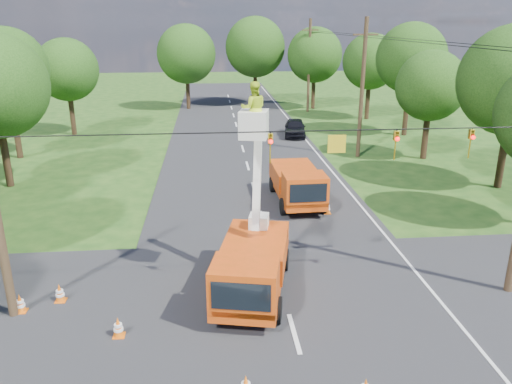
{
  "coord_description": "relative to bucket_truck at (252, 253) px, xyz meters",
  "views": [
    {
      "loc": [
        -2.51,
        -13.69,
        9.66
      ],
      "look_at": [
        -0.62,
        6.84,
        2.6
      ],
      "focal_mm": 35.0,
      "sensor_mm": 36.0,
      "label": 1
    }
  ],
  "objects": [
    {
      "name": "tree_far_a",
      "position": [
        -3.86,
        42.31,
        4.53
      ],
      "size": [
        6.6,
        6.6,
        9.5
      ],
      "color": "#382616",
      "rests_on": "ground"
    },
    {
      "name": "tree_far_b",
      "position": [
        4.14,
        44.31,
        5.15
      ],
      "size": [
        7.0,
        7.0,
        10.32
      ],
      "color": "#382616",
      "rests_on": "ground"
    },
    {
      "name": "traffic_cone_2",
      "position": [
        1.56,
        4.52,
        -1.3
      ],
      "size": [
        0.38,
        0.38,
        0.71
      ],
      "color": "#E15D0B",
      "rests_on": "ground"
    },
    {
      "name": "pole_right_mid",
      "position": [
        9.64,
        19.31,
        3.44
      ],
      "size": [
        1.8,
        0.3,
        10.0
      ],
      "color": "#4C3823",
      "rests_on": "ground"
    },
    {
      "name": "tree_left_f",
      "position": [
        -13.66,
        29.31,
        4.02
      ],
      "size": [
        5.4,
        5.4,
        8.4
      ],
      "color": "#382616",
      "rests_on": "ground"
    },
    {
      "name": "traffic_cone_3",
      "position": [
        4.64,
        7.81,
        -1.3
      ],
      "size": [
        0.38,
        0.38,
        0.71
      ],
      "color": "#E15D0B",
      "rests_on": "ground"
    },
    {
      "name": "tree_left_e",
      "position": [
        -15.66,
        21.31,
        4.83
      ],
      "size": [
        5.8,
        5.8,
        9.41
      ],
      "color": "#382616",
      "rests_on": "ground"
    },
    {
      "name": "road_main",
      "position": [
        1.14,
        17.31,
        -1.66
      ],
      "size": [
        12.0,
        100.0,
        0.06
      ],
      "primitive_type": "cube",
      "color": "black",
      "rests_on": "ground"
    },
    {
      "name": "road_cross",
      "position": [
        1.14,
        -0.69,
        -1.66
      ],
      "size": [
        56.0,
        10.0,
        0.07
      ],
      "primitive_type": "cube",
      "color": "black",
      "rests_on": "ground"
    },
    {
      "name": "edge_line",
      "position": [
        6.74,
        17.31,
        -1.66
      ],
      "size": [
        0.12,
        90.0,
        0.02
      ],
      "primitive_type": "cube",
      "color": "silver",
      "rests_on": "ground"
    },
    {
      "name": "pole_right_far",
      "position": [
        9.64,
        39.31,
        3.44
      ],
      "size": [
        1.8,
        0.3,
        10.0
      ],
      "color": "#4C3823",
      "rests_on": "ground"
    },
    {
      "name": "signal_span",
      "position": [
        3.36,
        -0.7,
        4.22
      ],
      "size": [
        18.0,
        0.29,
        1.07
      ],
      "color": "black",
      "rests_on": "ground"
    },
    {
      "name": "distant_car",
      "position": [
        6.07,
        26.73,
        -0.9
      ],
      "size": [
        2.43,
        4.68,
        1.52
      ],
      "primitive_type": "imported",
      "rotation": [
        0.0,
        0.0,
        -0.15
      ],
      "color": "black",
      "rests_on": "ground"
    },
    {
      "name": "traffic_cone_6",
      "position": [
        -8.17,
        -0.52,
        -1.3
      ],
      "size": [
        0.38,
        0.38,
        0.71
      ],
      "color": "#E15D0B",
      "rests_on": "ground"
    },
    {
      "name": "tree_right_e",
      "position": [
        14.94,
        34.31,
        4.15
      ],
      "size": [
        5.6,
        5.6,
        8.63
      ],
      "color": "#382616",
      "rests_on": "ground"
    },
    {
      "name": "bucket_truck",
      "position": [
        0.0,
        0.0,
        0.0
      ],
      "size": [
        3.4,
        6.31,
        7.77
      ],
      "rotation": [
        0.0,
        0.0,
        -0.21
      ],
      "color": "#D5430F",
      "rests_on": "ground"
    },
    {
      "name": "tree_right_c",
      "position": [
        14.34,
        18.31,
        3.65
      ],
      "size": [
        5.0,
        5.0,
        7.83
      ],
      "color": "#382616",
      "rests_on": "ground"
    },
    {
      "name": "traffic_cone_4",
      "position": [
        -4.53,
        -2.3,
        -1.3
      ],
      "size": [
        0.38,
        0.38,
        0.71
      ],
      "color": "#E15D0B",
      "rests_on": "ground"
    },
    {
      "name": "tree_far_c",
      "position": [
        10.64,
        41.31,
        4.4
      ],
      "size": [
        6.2,
        6.2,
        9.18
      ],
      "color": "#382616",
      "rests_on": "ground"
    },
    {
      "name": "traffic_cone_7",
      "position": [
        4.98,
        13.27,
        -1.3
      ],
      "size": [
        0.38,
        0.38,
        0.71
      ],
      "color": "#E15D0B",
      "rests_on": "ground"
    },
    {
      "name": "traffic_cone_5",
      "position": [
        -6.99,
        0.07,
        -1.3
      ],
      "size": [
        0.38,
        0.38,
        0.71
      ],
      "color": "#E15D0B",
      "rests_on": "ground"
    },
    {
      "name": "ground",
      "position": [
        1.14,
        17.31,
        -1.66
      ],
      "size": [
        140.0,
        140.0,
        0.0
      ],
      "primitive_type": "plane",
      "color": "#1C4314",
      "rests_on": "ground"
    },
    {
      "name": "second_truck",
      "position": [
        3.32,
        9.56,
        -0.5
      ],
      "size": [
        2.52,
        6.05,
        2.24
      ],
      "rotation": [
        0.0,
        0.0,
        0.02
      ],
      "color": "#D5430F",
      "rests_on": "ground"
    },
    {
      "name": "ground_worker",
      "position": [
        -0.81,
        -1.52,
        -0.75
      ],
      "size": [
        0.76,
        0.79,
        1.83
      ],
      "primitive_type": "imported",
      "rotation": [
        0.0,
        0.0,
        0.87
      ],
      "color": "orange",
      "rests_on": "ground"
    },
    {
      "name": "tree_right_d",
      "position": [
        15.94,
        26.31,
        5.01
      ],
      "size": [
        6.0,
        6.0,
        9.7
      ],
      "color": "#382616",
      "rests_on": "ground"
    }
  ]
}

